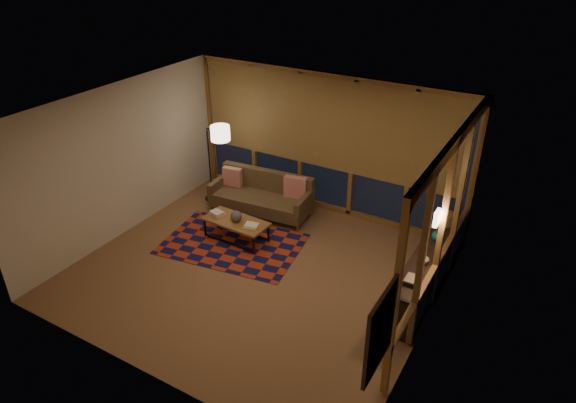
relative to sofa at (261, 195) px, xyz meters
The scene contains 21 objects.
floor 1.93m from the sofa, 59.46° to the right, with size 5.50×5.00×0.01m, color brown.
ceiling 2.98m from the sofa, 59.46° to the right, with size 5.50×5.00×0.01m, color white.
walls 2.12m from the sofa, 59.46° to the right, with size 5.51×5.01×2.70m.
window_wall_back 1.58m from the sofa, 39.85° to the left, with size 5.30×0.16×2.60m, color #A26F3C, non-canonical shape.
window_wall_right 3.90m from the sofa, 15.77° to the right, with size 0.16×3.70×2.60m, color #A26F3C, non-canonical shape.
wall_art 5.17m from the sofa, 43.46° to the right, with size 0.06×0.74×0.94m, color red, non-canonical shape.
wall_sconce 3.94m from the sofa, 18.21° to the right, with size 0.12×0.18×0.22m, color #FFE7C8, non-canonical shape.
sofa is the anchor object (origin of this frame).
pillow_left 0.72m from the sofa, behind, with size 0.38×0.13×0.38m, color #AE2026, non-canonical shape.
pillow_right 0.70m from the sofa, 23.79° to the left, with size 0.43×0.14×0.43m, color #AE2026, non-canonical shape.
area_rug 1.25m from the sofa, 82.40° to the right, with size 2.37×1.58×0.01m, color #AA3218.
coffee_table 1.03m from the sofa, 82.61° to the right, with size 1.17×0.54×0.39m, color #A26F3C, non-canonical shape.
book_stack_a 1.06m from the sofa, 105.09° to the right, with size 0.24×0.19×0.07m, color #EDE5C7, non-canonical shape.
book_stack_b 1.17m from the sofa, 65.35° to the right, with size 0.22×0.17×0.04m, color #EDE5C7, non-canonical shape.
ceramic_pot 1.03m from the sofa, 81.77° to the right, with size 0.20×0.20×0.20m, color black.
floor_lamp 1.28m from the sofa, behind, with size 0.56×0.37×1.68m, color black, non-canonical shape.
bookshelf 3.51m from the sofa, 10.32° to the right, with size 0.40×2.71×0.68m, color black, non-canonical shape.
basket 3.46m from the sofa, ahead, with size 0.27×0.27×0.20m, color #A58A4F.
teal_bowl 3.49m from the sofa, ahead, with size 0.16×0.16×0.16m, color #14615C.
vase 3.62m from the sofa, 16.66° to the right, with size 0.17×0.17×0.18m, color tan.
shelf_book_stack 3.79m from the sofa, 24.09° to the right, with size 0.19×0.26×0.08m, color #EDE5C7, non-canonical shape.
Camera 1 is at (3.85, -5.62, 5.00)m, focal length 32.00 mm.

